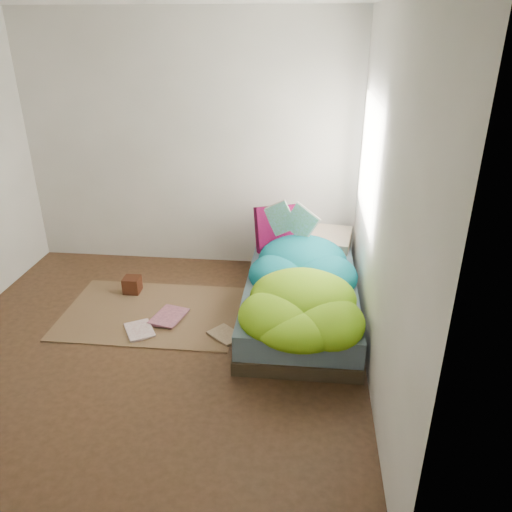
# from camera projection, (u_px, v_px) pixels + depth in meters

# --- Properties ---
(ground) EXTENTS (3.50, 3.50, 0.00)m
(ground) POSITION_uv_depth(u_px,v_px,m) (150.00, 349.00, 4.11)
(ground) COLOR #3B2716
(ground) RESTS_ON ground
(room_walls) EXTENTS (3.54, 3.54, 2.62)m
(room_walls) POSITION_uv_depth(u_px,v_px,m) (131.00, 153.00, 3.43)
(room_walls) COLOR beige
(room_walls) RESTS_ON ground
(bed) EXTENTS (1.00, 2.00, 0.34)m
(bed) POSITION_uv_depth(u_px,v_px,m) (301.00, 296.00, 4.57)
(bed) COLOR #392E1F
(bed) RESTS_ON ground
(duvet) EXTENTS (0.96, 1.84, 0.34)m
(duvet) POSITION_uv_depth(u_px,v_px,m) (302.00, 273.00, 4.23)
(duvet) COLOR #08577A
(duvet) RESTS_ON bed
(rug) EXTENTS (1.60, 1.10, 0.01)m
(rug) POSITION_uv_depth(u_px,v_px,m) (152.00, 312.00, 4.62)
(rug) COLOR brown
(rug) RESTS_ON ground
(pillow_floral) EXTENTS (0.69, 0.49, 0.14)m
(pillow_floral) POSITION_uv_depth(u_px,v_px,m) (319.00, 239.00, 5.16)
(pillow_floral) COLOR silver
(pillow_floral) RESTS_ON bed
(pillow_magenta) EXTENTS (0.48, 0.29, 0.46)m
(pillow_magenta) POSITION_uv_depth(u_px,v_px,m) (279.00, 229.00, 5.00)
(pillow_magenta) COLOR #4E0527
(pillow_magenta) RESTS_ON bed
(open_book) EXTENTS (0.47, 0.27, 0.28)m
(open_book) POSITION_uv_depth(u_px,v_px,m) (290.00, 211.00, 4.74)
(open_book) COLOR #2A802A
(open_book) RESTS_ON duvet
(wooden_box) EXTENTS (0.16, 0.16, 0.16)m
(wooden_box) POSITION_uv_depth(u_px,v_px,m) (132.00, 285.00, 4.93)
(wooden_box) COLOR #38160C
(wooden_box) RESTS_ON rug
(floor_book_a) EXTENTS (0.34, 0.37, 0.02)m
(floor_book_a) POSITION_uv_depth(u_px,v_px,m) (127.00, 333.00, 4.28)
(floor_book_a) COLOR white
(floor_book_a) RESTS_ON rug
(floor_book_b) EXTENTS (0.33, 0.40, 0.03)m
(floor_book_b) POSITION_uv_depth(u_px,v_px,m) (156.00, 314.00, 4.55)
(floor_book_b) COLOR #CF7788
(floor_book_b) RESTS_ON rug
(floor_book_c) EXTENTS (0.34, 0.33, 0.02)m
(floor_book_c) POSITION_uv_depth(u_px,v_px,m) (216.00, 339.00, 4.20)
(floor_book_c) COLOR tan
(floor_book_c) RESTS_ON rug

